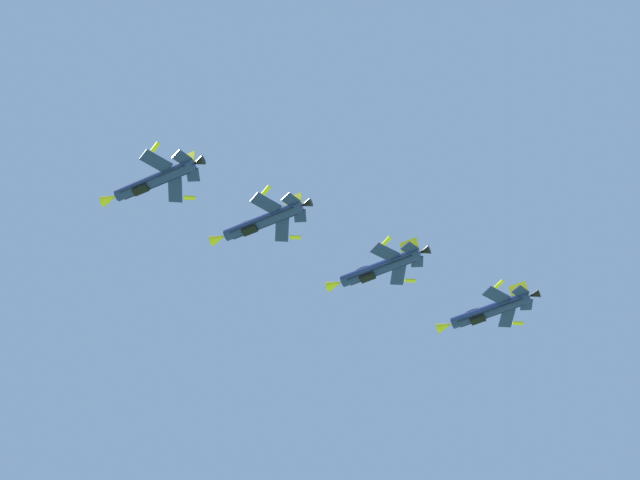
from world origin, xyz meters
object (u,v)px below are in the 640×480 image
fighter_jet_lead (153,181)px  fighter_jet_left_wing (261,222)px  fighter_jet_left_outer (489,311)px  fighter_jet_right_wing (379,268)px

fighter_jet_lead → fighter_jet_left_wing: 16.58m
fighter_jet_left_outer → fighter_jet_right_wing: bearing=139.4°
fighter_jet_lead → fighter_jet_right_wing: bearing=-41.7°
fighter_jet_lead → fighter_jet_left_outer: 52.31m
fighter_jet_left_wing → fighter_jet_left_outer: size_ratio=1.00×
fighter_jet_left_wing → fighter_jet_right_wing: bearing=-45.7°
fighter_jet_right_wing → fighter_jet_left_outer: 18.10m
fighter_jet_lead → fighter_jet_right_wing: (32.72, 9.95, -1.26)m
fighter_jet_lead → fighter_jet_right_wing: size_ratio=1.00×
fighter_jet_left_wing → fighter_jet_left_outer: 36.00m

